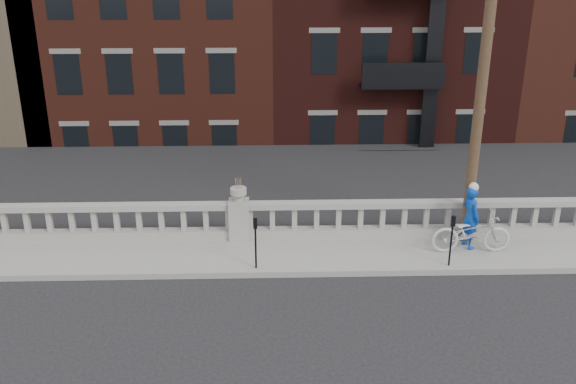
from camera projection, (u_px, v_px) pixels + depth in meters
ground at (232, 320)px, 14.20m from camera, size 120.00×120.00×0.00m
sidewalk at (238, 255)px, 16.96m from camera, size 32.00×2.20×0.15m
balustrade at (239, 221)px, 17.64m from camera, size 28.00×0.34×1.03m
planter_pedestal at (239, 215)px, 17.57m from camera, size 0.55×0.55×1.76m
lower_level at (264, 43)px, 34.67m from camera, size 80.00×44.00×20.80m
utility_pole at (485, 54)px, 15.78m from camera, size 1.60×0.28×10.00m
parking_meter_c at (256, 238)px, 15.85m from camera, size 0.10×0.09×1.36m
parking_meter_d at (452, 235)px, 15.97m from camera, size 0.10×0.09×1.36m
bicycle at (471, 233)px, 16.82m from camera, size 2.07×0.73×1.09m
cyclist at (470, 217)px, 16.96m from camera, size 0.59×0.73×1.73m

